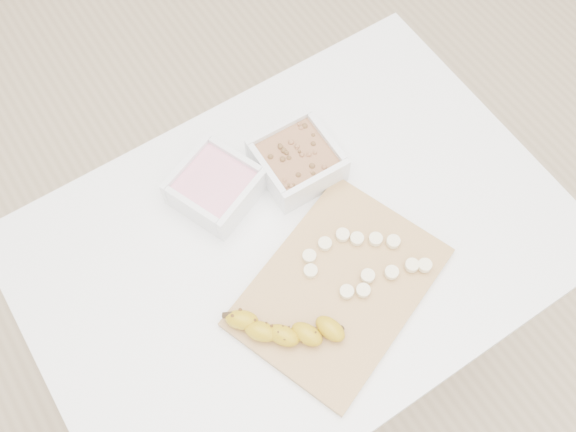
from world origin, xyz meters
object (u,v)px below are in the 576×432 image
table (296,261)px  bowl_granola (297,160)px  bowl_yogurt (215,187)px  cutting_board (339,287)px  banana (288,328)px

table → bowl_granola: 0.20m
table → bowl_yogurt: size_ratio=5.36×
cutting_board → banana: 0.13m
bowl_yogurt → banana: size_ratio=0.94×
bowl_yogurt → banana: 0.31m
cutting_board → bowl_granola: bearing=73.6°
bowl_granola → table: bearing=-123.5°
bowl_yogurt → banana: bearing=-96.5°
table → cutting_board: 0.16m
bowl_yogurt → bowl_granola: size_ratio=1.24×
bowl_yogurt → cutting_board: bearing=-72.9°
bowl_granola → bowl_yogurt: bearing=167.1°
table → bowl_yogurt: (-0.07, 0.17, 0.13)m
table → banana: banana is taller
bowl_yogurt → cutting_board: size_ratio=0.51×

